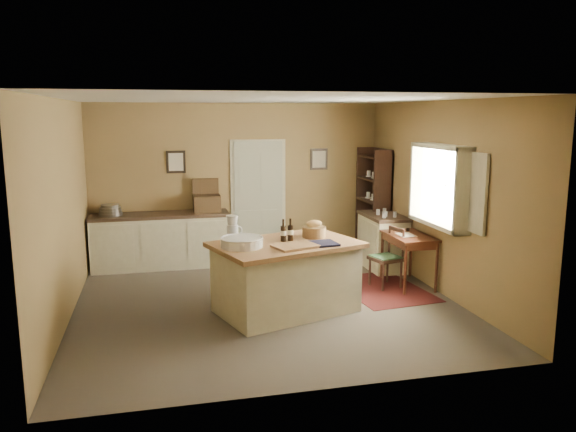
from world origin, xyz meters
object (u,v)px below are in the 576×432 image
(work_island, at_px, (285,275))
(shelving_unit, at_px, (375,204))
(sideboard, at_px, (161,238))
(right_cabinet, at_px, (383,241))
(writing_desk, at_px, (409,241))
(desk_chair, at_px, (386,259))

(work_island, bearing_deg, shelving_unit, 29.59)
(sideboard, relative_size, right_cabinet, 2.24)
(writing_desk, relative_size, right_cabinet, 0.91)
(work_island, xyz_separation_m, right_cabinet, (2.03, 1.64, -0.02))
(work_island, height_order, sideboard, work_island)
(work_island, xyz_separation_m, sideboard, (-1.51, 2.57, -0.00))
(writing_desk, bearing_deg, right_cabinet, 90.01)
(sideboard, distance_m, desk_chair, 3.71)
(right_cabinet, bearing_deg, work_island, -140.98)
(work_island, relative_size, sideboard, 0.91)
(sideboard, xyz_separation_m, shelving_unit, (3.69, -0.20, 0.48))
(writing_desk, bearing_deg, work_island, -161.60)
(sideboard, relative_size, shelving_unit, 1.17)
(right_cabinet, height_order, shelving_unit, shelving_unit)
(sideboard, xyz_separation_m, desk_chair, (3.18, -1.90, -0.05))
(work_island, distance_m, shelving_unit, 3.26)
(desk_chair, bearing_deg, writing_desk, -14.03)
(sideboard, height_order, writing_desk, sideboard)
(shelving_unit, bearing_deg, desk_chair, -106.66)
(writing_desk, bearing_deg, sideboard, 151.79)
(sideboard, relative_size, writing_desk, 2.46)
(sideboard, bearing_deg, right_cabinet, -14.74)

